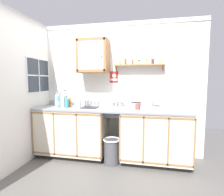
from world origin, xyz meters
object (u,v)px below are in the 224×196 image
Objects in this scene: saucepan at (147,103)px; warning_sign at (114,77)px; bottle_opaque_white_1 at (63,101)px; hot_plate_stove at (152,108)px; bottle_water_clear_3 at (65,99)px; bottle_juice_amber_2 at (70,102)px; bottle_soda_green_4 at (60,100)px; trash_bin at (112,151)px; mug at (138,106)px; bottle_water_blue_5 at (57,101)px; sink at (115,110)px; bottle_detergent_teal_0 at (67,103)px; wall_cabinet at (93,56)px; dish_rack at (89,106)px.

saucepan is 1.69× the size of warning_sign.
bottle_opaque_white_1 is 1.07m from warning_sign.
hot_plate_stove is at bearing -22.53° from warning_sign.
bottle_water_clear_3 is (-1.53, 0.01, 0.04)m from saucepan.
bottle_soda_green_4 reaches higher than bottle_juice_amber_2.
bottle_soda_green_4 is at bearing 177.71° from hot_plate_stove.
bottle_juice_amber_2 is 0.51× the size of trash_bin.
bottle_soda_green_4 reaches higher than mug.
bottle_water_clear_3 is at bearing 179.44° from saucepan.
bottle_water_clear_3 is at bearing 178.67° from hot_plate_stove.
bottle_soda_green_4 is 1.39m from trash_bin.
bottle_water_blue_5 is at bearing -156.31° from warning_sign.
sink reaches higher than trash_bin.
hot_plate_stove is 1.53m from bottle_detergent_teal_0.
bottle_water_blue_5 is 1.28× the size of warning_sign.
saucepan is at bearing -23.68° from warning_sign.
wall_cabinet reaches higher than bottle_water_clear_3.
sink is 1.91× the size of bottle_water_clear_3.
bottle_juice_amber_2 is 0.36× the size of wall_cabinet.
bottle_water_clear_3 reaches higher than bottle_juice_amber_2.
wall_cabinet reaches higher than bottle_water_blue_5.
mug is at bearing 25.08° from trash_bin.
dish_rack is (-0.48, -0.05, 0.07)m from sink.
warning_sign is (0.79, 0.30, 0.46)m from bottle_juice_amber_2.
warning_sign is (0.40, 0.33, 0.52)m from dish_rack.
bottle_juice_amber_2 is (-1.42, -0.03, -0.01)m from saucepan.
sink is 5.12× the size of mug.
saucepan is at bearing -0.56° from bottle_water_clear_3.
warning_sign is (0.98, 0.43, 0.44)m from bottle_water_blue_5.
bottle_detergent_teal_0 is at bearing -171.58° from sink.
saucepan is at bearing 2.75° from dish_rack.
saucepan is 1.31m from wall_cabinet.
dish_rack is at bearing -101.70° from wall_cabinet.
bottle_soda_green_4 is 0.94× the size of bottle_water_blue_5.
hot_plate_stove is 3.11× the size of mug.
sink reaches higher than dish_rack.
wall_cabinet reaches higher than hot_plate_stove.
warning_sign is (-0.08, 0.27, 0.59)m from sink.
bottle_water_blue_5 reaches higher than mug.
warning_sign reaches higher than bottle_water_clear_3.
wall_cabinet is (-1.09, 0.14, 0.92)m from hot_plate_stove.
trash_bin is at bearing -162.16° from hot_plate_stove.
bottle_detergent_teal_0 is (-1.43, -0.13, -0.01)m from saucepan.
bottle_water_clear_3 is at bearing -163.80° from warning_sign.
bottle_detergent_teal_0 is at bearing -174.89° from saucepan.
sink reaches higher than bottle_juice_amber_2.
warning_sign is (0.90, 0.26, 0.42)m from bottle_water_clear_3.
saucepan is at bearing -6.86° from wall_cabinet.
bottle_detergent_teal_0 is 0.34× the size of wall_cabinet.
warning_sign is 1.37m from trash_bin.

